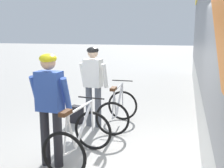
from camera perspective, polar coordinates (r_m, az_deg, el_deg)
The scene contains 6 objects.
ground_plane at distance 4.43m, azimuth 1.48°, elevation -16.79°, with size 80.00×80.00×0.00m, color #A09E99.
cyclist_near_in_blue at distance 4.13m, azimuth -13.15°, elevation -3.46°, with size 0.61×0.31×1.76m.
cyclist_far_in_white at distance 5.79m, azimuth -4.05°, elevation 0.92°, with size 0.63×0.34×1.76m.
bicycle_near_white at distance 4.34m, azimuth -6.94°, elevation -11.62°, with size 0.78×1.12×0.99m.
bicycle_far_silver at distance 5.85m, azimuth 1.26°, elevation -5.51°, with size 0.74×1.09×0.99m.
backpack_on_platform at distance 6.24m, azimuth -7.56°, elevation -6.48°, with size 0.28×0.18×0.40m, color black.
Camera 1 is at (0.95, -3.80, 2.07)m, focal length 42.71 mm.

